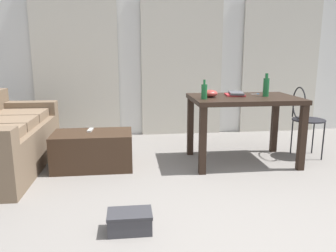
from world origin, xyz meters
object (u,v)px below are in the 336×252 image
at_px(bottle_near, 266,87).
at_px(shoebox, 130,221).
at_px(craft_table, 244,106).
at_px(bottle_far, 204,91).
at_px(coffee_table, 93,150).
at_px(bowl, 210,93).
at_px(wire_chair, 304,114).
at_px(scissors, 256,94).
at_px(tv_remote_primary, 90,130).
at_px(book_stack, 236,94).

distance_m(bottle_near, shoebox, 2.22).
bearing_deg(bottle_near, shoebox, -137.84).
bearing_deg(craft_table, bottle_far, -163.10).
distance_m(coffee_table, bowl, 1.43).
bearing_deg(bowl, wire_chair, 4.53).
xyz_separation_m(scissors, tv_remote_primary, (-1.93, -0.12, -0.36)).
bearing_deg(bottle_far, wire_chair, 11.02).
height_order(coffee_table, tv_remote_primary, tv_remote_primary).
xyz_separation_m(wire_chair, scissors, (-0.56, 0.09, 0.23)).
xyz_separation_m(bottle_far, tv_remote_primary, (-1.22, 0.23, -0.44)).
relative_size(craft_table, bottle_far, 5.76).
relative_size(bottle_near, scissors, 2.39).
bearing_deg(scissors, bottle_near, -83.04).
relative_size(book_stack, shoebox, 0.94).
xyz_separation_m(coffee_table, shoebox, (0.39, -1.40, -0.12)).
xyz_separation_m(craft_table, bottle_far, (-0.49, -0.15, 0.19)).
distance_m(bowl, book_stack, 0.33).
xyz_separation_m(wire_chair, shoebox, (-2.08, -1.51, -0.46)).
xyz_separation_m(bottle_far, scissors, (0.71, 0.34, -0.08)).
relative_size(coffee_table, wire_chair, 1.00).
distance_m(bottle_far, bowl, 0.19).
distance_m(coffee_table, craft_table, 1.74).
relative_size(craft_table, bottle_near, 4.60).
relative_size(bowl, scissors, 1.53).
bearing_deg(tv_remote_primary, coffee_table, -67.00).
bearing_deg(bottle_far, coffee_table, 173.31).
bearing_deg(tv_remote_primary, wire_chair, 5.70).
xyz_separation_m(bottle_near, scissors, (-0.03, 0.21, -0.11)).
xyz_separation_m(scissors, shoebox, (-1.51, -1.60, -0.69)).
relative_size(bottle_far, shoebox, 0.65).
height_order(craft_table, scissors, scissors).
xyz_separation_m(coffee_table, wire_chair, (2.46, 0.11, 0.33)).
height_order(coffee_table, shoebox, coffee_table).
height_order(bowl, tv_remote_primary, bowl).
distance_m(scissors, tv_remote_primary, 1.96).
xyz_separation_m(bottle_near, book_stack, (-0.31, 0.12, -0.09)).
relative_size(bottle_far, tv_remote_primary, 1.32).
xyz_separation_m(coffee_table, tv_remote_primary, (-0.03, 0.09, 0.21)).
bearing_deg(craft_table, shoebox, -132.59).
bearing_deg(coffee_table, bottle_far, -6.69).
bearing_deg(shoebox, wire_chair, 36.00).
height_order(wire_chair, book_stack, wire_chair).
height_order(bowl, book_stack, bowl).
distance_m(bottle_far, shoebox, 1.68).
distance_m(coffee_table, bottle_near, 2.04).
xyz_separation_m(craft_table, wire_chair, (0.78, 0.10, -0.12)).
relative_size(bottle_near, bottle_far, 1.25).
bearing_deg(bottle_far, craft_table, 16.90).
bearing_deg(shoebox, coffee_table, 105.36).
relative_size(bottle_far, bowl, 1.24).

